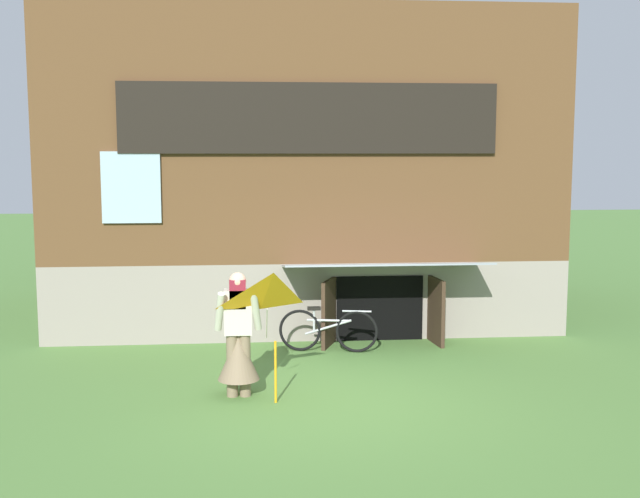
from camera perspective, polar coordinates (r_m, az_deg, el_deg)
name	(u,v)px	position (r m, az deg, el deg)	size (l,w,h in m)	color
ground_plane	(328,399)	(9.91, 0.61, -10.81)	(60.00, 60.00, 0.00)	#56843D
log_house	(300,170)	(14.98, -1.48, 5.71)	(8.51, 6.26, 5.36)	gray
person	(238,345)	(9.90, -5.92, -6.89)	(0.61, 0.52, 1.57)	#7F6B51
kite	(274,305)	(9.29, -3.36, -4.05)	(0.95, 0.92, 1.54)	orange
bicycle_silver	(328,330)	(12.06, 0.58, -5.87)	(1.50, 0.33, 0.69)	black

